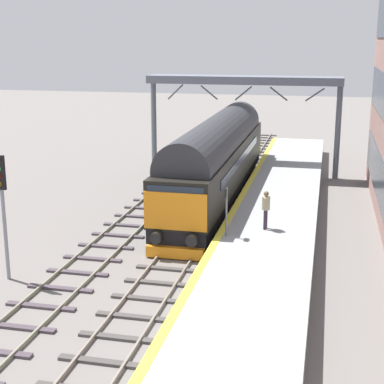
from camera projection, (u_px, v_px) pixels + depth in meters
ground_plane at (195, 231)px, 28.24m from camera, size 140.00×140.00×0.00m
track_main at (195, 230)px, 28.22m from camera, size 2.50×60.00×0.15m
track_adjacent_west at (129, 225)px, 28.93m from camera, size 2.50×60.00×0.15m
station_platform at (272, 226)px, 27.34m from camera, size 4.00×44.00×1.01m
diesel_locomotive at (217, 157)px, 32.93m from camera, size 2.74×19.03×4.68m
signal_post_near at (2, 200)px, 21.86m from camera, size 0.44×0.22×4.78m
platform_number_sign at (226, 204)px, 24.12m from camera, size 0.10×0.44×2.01m
waiting_passenger at (266, 206)px, 25.12m from camera, size 0.37×0.51×1.64m
overhead_footbridge at (244, 86)px, 38.66m from camera, size 12.59×2.00×6.47m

